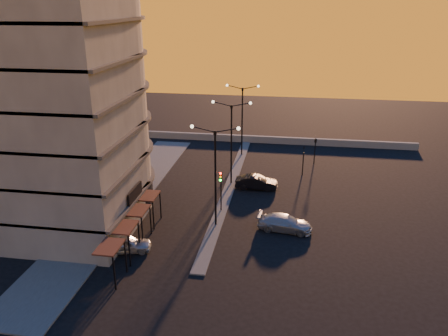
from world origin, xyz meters
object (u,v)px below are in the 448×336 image
car_hatchback (126,244)px  car_wagon (285,223)px  car_sedan (256,182)px  streetlamp_mid (231,136)px  traffic_light_main (221,185)px

car_hatchback → car_wagon: (12.79, 5.65, 0.02)m
car_hatchback → car_sedan: size_ratio=0.88×
streetlamp_mid → car_sedan: streetlamp_mid is taller
car_hatchback → car_wagon: size_ratio=0.82×
traffic_light_main → car_hatchback: bearing=-127.7°
car_sedan → car_wagon: car_sedan is taller
car_sedan → car_wagon: 9.60m
traffic_light_main → car_hatchback: size_ratio=1.05×
traffic_light_main → car_sedan: 7.19m
streetlamp_mid → car_hatchback: streetlamp_mid is taller
car_sedan → car_wagon: bearing=-160.0°
car_wagon → car_hatchback: bearing=120.3°
streetlamp_mid → car_sedan: size_ratio=2.08×
car_hatchback → car_sedan: bearing=-46.9°
streetlamp_mid → traffic_light_main: 7.62m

